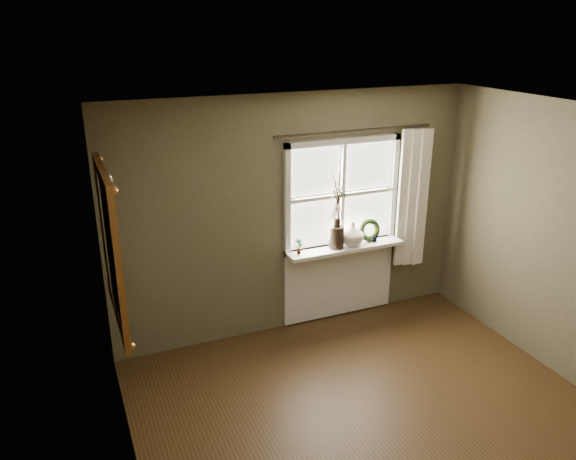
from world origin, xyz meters
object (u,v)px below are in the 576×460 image
(wreath, at_px, (369,232))
(gilt_mirror, at_px, (110,248))
(cream_vase, at_px, (352,234))
(dark_jug, at_px, (336,237))

(wreath, height_order, gilt_mirror, gilt_mirror)
(cream_vase, distance_m, wreath, 0.25)
(wreath, bearing_deg, cream_vase, -167.58)
(cream_vase, relative_size, wreath, 1.02)
(dark_jug, bearing_deg, gilt_mirror, -163.22)
(dark_jug, height_order, gilt_mirror, gilt_mirror)
(cream_vase, bearing_deg, gilt_mirror, -164.43)
(dark_jug, distance_m, cream_vase, 0.20)
(dark_jug, height_order, cream_vase, cream_vase)
(wreath, distance_m, gilt_mirror, 2.99)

